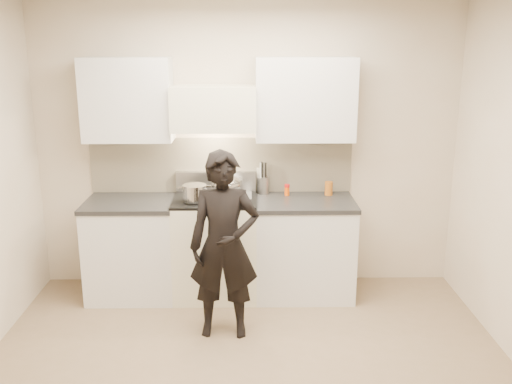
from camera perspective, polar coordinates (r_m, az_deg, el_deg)
The scene contains 11 objects.
ground_plane at distance 4.32m, azimuth -0.82°, elevation -18.04°, with size 4.00×4.00×0.00m, color #806951.
room_shell at distance 4.06m, azimuth -1.73°, elevation 4.28°, with size 4.04×3.54×2.70m.
stove at distance 5.39m, azimuth -4.06°, elevation -5.40°, with size 0.76×0.65×0.96m.
counter_right at distance 5.41m, azimuth 4.79°, elevation -5.49°, with size 0.92×0.67×0.92m.
counter_left at distance 5.49m, azimuth -12.24°, elevation -5.47°, with size 0.82×0.67×0.92m.
wok at distance 5.35m, azimuth -2.96°, elevation 0.85°, with size 0.31×0.39×0.25m.
stock_pot at distance 5.11m, azimuth -6.15°, elevation -0.05°, with size 0.30×0.25×0.14m.
utensil_crock at distance 5.45m, azimuth 0.71°, elevation 0.80°, with size 0.11×0.11×0.31m.
spice_jar at distance 5.40m, azimuth 3.12°, elevation 0.23°, with size 0.05×0.05×0.11m.
oil_glass at distance 5.45m, azimuth 7.28°, elevation 0.37°, with size 0.07×0.07×0.13m.
person at distance 4.56m, azimuth -3.20°, elevation -5.37°, with size 0.56×0.37×1.53m, color black.
Camera 1 is at (0.01, -3.61, 2.36)m, focal length 40.00 mm.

